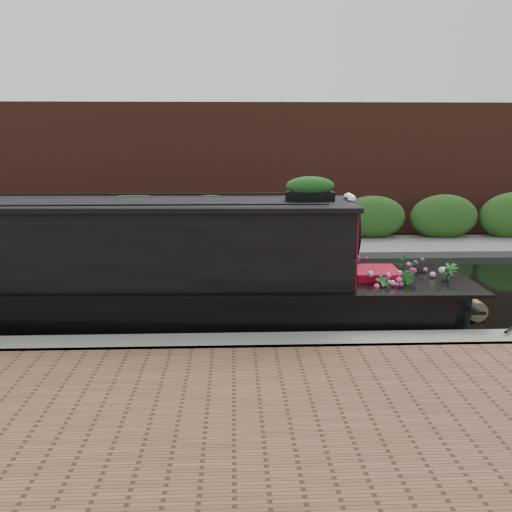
{
  "coord_description": "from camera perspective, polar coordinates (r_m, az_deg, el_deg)",
  "views": [
    {
      "loc": [
        0.57,
        -10.81,
        3.05
      ],
      "look_at": [
        0.98,
        -0.6,
        0.87
      ],
      "focal_mm": 40.0,
      "sensor_mm": 36.0,
      "label": 1
    }
  ],
  "objects": [
    {
      "name": "far_brick_wall",
      "position": [
        18.27,
        -4.05,
        2.43
      ],
      "size": [
        40.0,
        1.0,
        8.0
      ],
      "primitive_type": "cube",
      "color": "#57291D",
      "rests_on": "ground"
    },
    {
      "name": "near_bank_coping",
      "position": [
        8.12,
        -6.22,
        -10.06
      ],
      "size": [
        40.0,
        0.6,
        0.5
      ],
      "primitive_type": "cube",
      "color": "gray",
      "rests_on": "ground"
    },
    {
      "name": "rope_fender",
      "position": [
        10.31,
        20.95,
        -4.99
      ],
      "size": [
        0.33,
        0.38,
        0.33
      ],
      "primitive_type": "cylinder",
      "rotation": [
        1.57,
        0.0,
        0.0
      ],
      "color": "olive",
      "rests_on": "ground"
    },
    {
      "name": "narrowboat",
      "position": [
        9.52,
        -14.02,
        -2.13
      ],
      "size": [
        11.13,
        2.26,
        2.61
      ],
      "rotation": [
        0.0,
        0.0,
        -0.03
      ],
      "color": "black",
      "rests_on": "ground"
    },
    {
      "name": "far_hedge",
      "position": [
        16.21,
        -4.26,
        1.19
      ],
      "size": [
        40.0,
        1.1,
        2.8
      ],
      "primitive_type": "cube",
      "color": "#27531B",
      "rests_on": "ground"
    },
    {
      "name": "far_bank_path",
      "position": [
        15.33,
        -4.37,
        0.55
      ],
      "size": [
        40.0,
        2.4,
        0.34
      ],
      "primitive_type": "cube",
      "color": "slate",
      "rests_on": "ground"
    },
    {
      "name": "ground",
      "position": [
        11.24,
        -5.11,
        -3.72
      ],
      "size": [
        80.0,
        80.0,
        0.0
      ],
      "primitive_type": "plane",
      "color": "black",
      "rests_on": "ground"
    }
  ]
}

